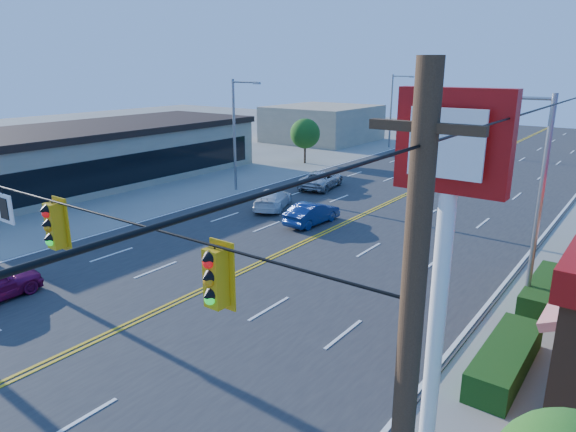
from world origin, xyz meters
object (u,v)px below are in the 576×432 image
Objects in this scene: kfc_pylon at (447,214)px; car_white at (273,200)px; car_blue at (312,214)px; car_silver at (321,180)px.

car_white is (-16.42, 15.34, -5.42)m from kfc_pylon.
kfc_pylon is at bearing 134.89° from car_blue.
car_silver is (-0.60, 6.69, 0.02)m from car_white.
kfc_pylon reaches higher than car_white.
kfc_pylon is 19.54m from car_blue.
car_silver is (-17.02, 22.03, -5.39)m from kfc_pylon.
car_white is (-3.93, 1.33, -0.01)m from car_blue.
car_blue is at bearing 109.20° from car_silver.
car_silver is (-4.53, 8.02, 0.01)m from car_blue.
car_white is 6.71m from car_silver.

